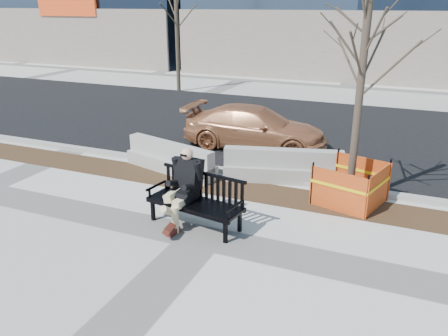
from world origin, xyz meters
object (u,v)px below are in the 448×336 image
(jersey_barrier_left, at_px, (171,171))
(jersey_barrier_right, at_px, (282,181))
(sedan, at_px, (255,148))
(tree_fence, at_px, (348,202))
(seated_man, at_px, (186,221))
(bench, at_px, (195,225))

(jersey_barrier_left, xyz_separation_m, jersey_barrier_right, (3.05, 0.52, 0.00))
(sedan, height_order, jersey_barrier_left, sedan)
(tree_fence, xyz_separation_m, jersey_barrier_left, (-4.87, 0.20, 0.00))
(seated_man, relative_size, sedan, 0.35)
(jersey_barrier_left, bearing_deg, jersey_barrier_right, 25.19)
(bench, distance_m, jersey_barrier_left, 3.36)
(tree_fence, distance_m, jersey_barrier_left, 4.87)
(bench, xyz_separation_m, seated_man, (-0.28, 0.10, 0.00))
(tree_fence, bearing_deg, bench, -138.74)
(jersey_barrier_left, height_order, jersey_barrier_right, jersey_barrier_right)
(seated_man, relative_size, tree_fence, 0.31)
(bench, xyz_separation_m, jersey_barrier_left, (-2.07, 2.65, 0.00))
(seated_man, distance_m, jersey_barrier_left, 3.11)
(sedan, bearing_deg, jersey_barrier_right, -148.26)
(sedan, distance_m, jersey_barrier_left, 3.30)
(seated_man, relative_size, jersey_barrier_left, 0.55)
(seated_man, bearing_deg, sedan, 103.06)
(sedan, bearing_deg, seated_man, -177.97)
(jersey_barrier_right, bearing_deg, seated_man, -127.03)
(tree_fence, height_order, jersey_barrier_left, tree_fence)
(sedan, xyz_separation_m, jersey_barrier_right, (1.63, -2.46, 0.00))
(seated_man, distance_m, tree_fence, 3.87)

